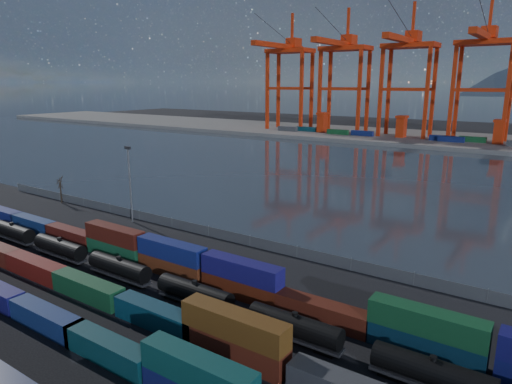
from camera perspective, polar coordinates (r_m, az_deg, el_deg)
The scene contains 13 objects.
ground at distance 66.52m, azimuth -15.14°, elevation -13.50°, with size 700.00×700.00×0.00m, color black.
harbor_water at distance 152.82m, azimuth 16.05°, elevation 1.81°, with size 700.00×700.00×0.00m, color #28313B.
far_quay at distance 253.52m, azimuth 23.70°, elevation 5.91°, with size 700.00×70.00×2.00m, color #514F4C.
container_row_south at distance 65.29m, azimuth -25.78°, elevation -13.26°, with size 140.66×2.53×5.39m.
container_row_mid at distance 59.63m, azimuth -12.21°, elevation -14.47°, with size 142.43×2.66×5.66m.
container_row_north at distance 65.14m, azimuth -1.08°, elevation -11.42°, with size 142.04×2.58×5.51m.
tanker_string at distance 63.87m, azimuth -7.64°, elevation -12.44°, with size 105.16×2.61×3.74m.
waterfront_fence at distance 85.19m, azimuth -0.76°, elevation -6.15°, with size 160.12×0.12×2.20m.
bare_tree at distance 124.84m, azimuth -23.24°, elevation 0.27°, with size 1.76×1.82×6.99m.
yard_light_mast at distance 101.28m, azimuth -15.49°, elevation 1.42°, with size 1.60×0.40×16.60m.
gantry_cranes at distance 247.02m, azimuth 22.56°, elevation 15.46°, with size 201.49×50.86×68.88m.
quay_containers at distance 241.44m, azimuth 20.52°, elevation 6.42°, with size 172.58×10.99×2.60m.
straddle_carriers at distance 243.54m, azimuth 22.82°, elevation 7.35°, with size 140.00×7.00×11.10m.
Camera 1 is at (46.09, -37.64, 29.73)m, focal length 32.00 mm.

